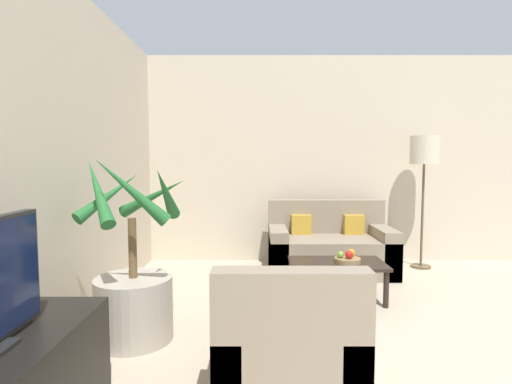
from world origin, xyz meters
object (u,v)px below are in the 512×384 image
sofa_loveseat (331,248)px  potted_palm (135,289)px  apple_red (350,255)px  armchair (288,342)px  coffee_table (338,267)px  floor_lamp (426,156)px  ottoman (276,308)px  fruit_bowl (349,260)px  orange_fruit (352,253)px  apple_green (342,255)px

sofa_loveseat → potted_palm: bearing=-134.5°
apple_red → armchair: 1.59m
coffee_table → armchair: size_ratio=1.08×
sofa_loveseat → apple_red: sofa_loveseat is taller
potted_palm → armchair: bearing=-28.4°
potted_palm → floor_lamp: (2.98, 2.03, 1.01)m
floor_lamp → ottoman: 2.94m
potted_palm → armchair: 1.25m
coffee_table → fruit_bowl: (0.10, -0.02, 0.07)m
armchair → ottoman: size_ratio=1.48×
potted_palm → sofa_loveseat: bearing=45.5°
orange_fruit → fruit_bowl: bearing=-130.8°
orange_fruit → armchair: (-0.74, -1.49, -0.19)m
sofa_loveseat → floor_lamp: 1.64m
sofa_loveseat → floor_lamp: (1.19, 0.20, 1.11)m
potted_palm → orange_fruit: size_ratio=18.45×
floor_lamp → armchair: 3.42m
ottoman → potted_palm: bearing=-171.3°
apple_green → floor_lamp: bearing=42.9°
apple_green → orange_fruit: orange_fruit is taller
ottoman → coffee_table: bearing=47.9°
apple_green → armchair: size_ratio=0.08×
apple_red → floor_lamp: bearing=45.4°
potted_palm → armchair: (1.09, -0.59, -0.13)m
sofa_loveseat → orange_fruit: (0.04, -0.92, 0.16)m
floor_lamp → apple_green: (-1.26, -1.18, -0.95)m
sofa_loveseat → coffee_table: sofa_loveseat is taller
orange_fruit → ottoman: size_ratio=0.13×
sofa_loveseat → orange_fruit: bearing=-87.6°
potted_palm → apple_red: 1.97m
coffee_table → ottoman: 0.95m
potted_palm → apple_red: bearing=24.6°
apple_red → ottoman: size_ratio=0.13×
coffee_table → ottoman: size_ratio=1.59×
fruit_bowl → ottoman: (-0.73, -0.68, -0.21)m
apple_green → armchair: 1.58m
floor_lamp → apple_green: size_ratio=25.34×
potted_palm → coffee_table: potted_palm is taller
coffee_table → ottoman: (-0.63, -0.70, -0.13)m
coffee_table → apple_red: size_ratio=11.81×
potted_palm → ottoman: size_ratio=2.44×
fruit_bowl → orange_fruit: size_ratio=3.27×
coffee_table → fruit_bowl: 0.12m
orange_fruit → ottoman: orange_fruit is taller
fruit_bowl → apple_green: size_ratio=3.79×
fruit_bowl → apple_red: (0.01, -0.02, 0.06)m
apple_green → armchair: (-0.62, -1.44, -0.18)m
potted_palm → ottoman: (1.05, 0.16, -0.20)m
sofa_loveseat → apple_green: size_ratio=22.32×
coffee_table → fruit_bowl: bearing=-9.5°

